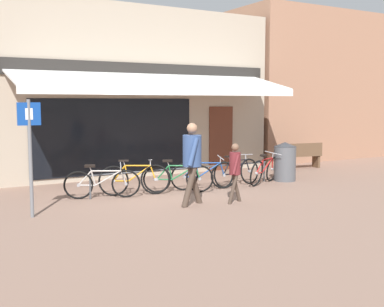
{
  "coord_description": "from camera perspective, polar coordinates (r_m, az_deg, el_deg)",
  "views": [
    {
      "loc": [
        -5.22,
        -10.71,
        2.25
      ],
      "look_at": [
        0.32,
        -1.01,
        1.05
      ],
      "focal_mm": 45.0,
      "sensor_mm": 36.0,
      "label": 1
    }
  ],
  "objects": [
    {
      "name": "ground_plane",
      "position": [
        12.13,
        -3.69,
        -4.58
      ],
      "size": [
        160.0,
        160.0,
        0.0
      ],
      "primitive_type": "plane",
      "color": "#846656"
    },
    {
      "name": "bicycle_red",
      "position": [
        13.38,
        8.61,
        -1.97
      ],
      "size": [
        1.61,
        0.91,
        0.88
      ],
      "rotation": [
        0.15,
        0.0,
        0.46
      ],
      "color": "black",
      "rests_on": "ground_plane"
    },
    {
      "name": "bike_rack_rail",
      "position": [
        12.4,
        -0.73,
        -2.02
      ],
      "size": [
        5.19,
        0.04,
        0.57
      ],
      "color": "#47494F",
      "rests_on": "ground_plane"
    },
    {
      "name": "bicycle_blue",
      "position": [
        12.34,
        1.47,
        -2.57
      ],
      "size": [
        1.75,
        0.72,
        0.88
      ],
      "rotation": [
        0.12,
        0.0,
        -0.27
      ],
      "color": "black",
      "rests_on": "ground_plane"
    },
    {
      "name": "shop_front",
      "position": [
        15.92,
        -7.72,
        7.18
      ],
      "size": [
        8.96,
        4.97,
        5.12
      ],
      "color": "tan",
      "rests_on": "ground_plane"
    },
    {
      "name": "pedestrian_adult",
      "position": [
        10.42,
        0.0,
        -0.19
      ],
      "size": [
        0.64,
        0.67,
        1.82
      ],
      "rotation": [
        0.0,
        0.0,
        -0.03
      ],
      "color": "#47382D",
      "rests_on": "ground_plane"
    },
    {
      "name": "litter_bin",
      "position": [
        14.0,
        10.94,
        -0.92
      ],
      "size": [
        0.64,
        0.64,
        1.11
      ],
      "color": "#515459",
      "rests_on": "ground_plane"
    },
    {
      "name": "bicycle_orange",
      "position": [
        11.77,
        -6.84,
        -3.02
      ],
      "size": [
        1.7,
        0.65,
        0.89
      ],
      "rotation": [
        -0.13,
        0.0,
        -0.3
      ],
      "color": "black",
      "rests_on": "ground_plane"
    },
    {
      "name": "parking_sign",
      "position": [
        9.79,
        -18.65,
        0.91
      ],
      "size": [
        0.44,
        0.07,
        2.3
      ],
      "color": "slate",
      "rests_on": "ground_plane"
    },
    {
      "name": "bicycle_black",
      "position": [
        13.01,
        5.32,
        -2.18
      ],
      "size": [
        1.68,
        0.58,
        0.86
      ],
      "rotation": [
        -0.11,
        0.0,
        0.18
      ],
      "color": "black",
      "rests_on": "ground_plane"
    },
    {
      "name": "neighbour_building",
      "position": [
        20.98,
        13.64,
        7.68
      ],
      "size": [
        7.41,
        4.0,
        5.76
      ],
      "color": "#9E7056",
      "rests_on": "ground_plane"
    },
    {
      "name": "bicycle_green",
      "position": [
        11.95,
        -1.64,
        -2.91
      ],
      "size": [
        1.62,
        0.87,
        0.84
      ],
      "rotation": [
        0.06,
        0.0,
        -0.45
      ],
      "color": "black",
      "rests_on": "ground_plane"
    },
    {
      "name": "pedestrian_child",
      "position": [
        10.76,
        5.11,
        -1.52
      ],
      "size": [
        0.45,
        0.4,
        1.34
      ],
      "rotation": [
        0.0,
        0.0,
        -0.01
      ],
      "color": "#47382D",
      "rests_on": "ground_plane"
    },
    {
      "name": "park_bench",
      "position": [
        16.65,
        12.64,
        -0.18
      ],
      "size": [
        1.65,
        0.66,
        0.87
      ],
      "rotation": [
        0.0,
        0.0,
        -0.14
      ],
      "color": "brown",
      "rests_on": "ground_plane"
    },
    {
      "name": "bicycle_silver",
      "position": [
        11.41,
        -10.6,
        -3.49
      ],
      "size": [
        1.72,
        0.8,
        0.84
      ],
      "rotation": [
        0.13,
        0.0,
        -0.34
      ],
      "color": "black",
      "rests_on": "ground_plane"
    }
  ]
}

